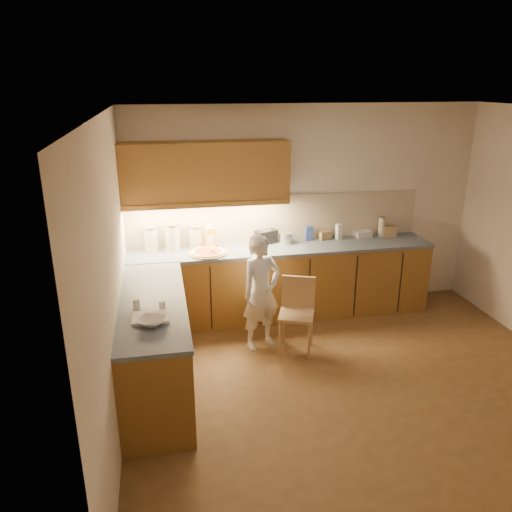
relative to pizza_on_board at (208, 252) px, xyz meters
name	(u,v)px	position (x,y,z in m)	size (l,w,h in m)	color
room	(372,222)	(1.30, -1.60, 0.74)	(4.54, 4.50, 2.62)	brown
l_counter	(245,299)	(0.38, -0.36, -0.48)	(3.77, 2.62, 0.92)	olive
backsplash	(277,218)	(0.92, 0.38, 0.27)	(3.75, 0.02, 0.58)	#BEAD93
upper_cabinets	(205,172)	(0.02, 0.22, 0.91)	(1.95, 0.36, 0.73)	olive
pizza_on_board	(208,252)	(0.00, 0.00, 0.00)	(0.45, 0.45, 0.18)	tan
child	(261,292)	(0.51, -0.63, -0.29)	(0.48, 0.31, 1.31)	white
wooden_chair	(297,309)	(0.89, -0.76, -0.46)	(0.48, 0.48, 0.82)	tan
mixing_bowl	(152,321)	(-0.65, -1.70, 0.01)	(0.23, 0.23, 0.06)	white
canister_a	(150,239)	(-0.66, 0.25, 0.13)	(0.15, 0.15, 0.30)	silver
canister_b	(151,238)	(-0.65, 0.29, 0.13)	(0.17, 0.17, 0.30)	white
canister_c	(172,237)	(-0.40, 0.23, 0.15)	(0.18, 0.18, 0.33)	silver
canister_d	(195,236)	(-0.12, 0.29, 0.12)	(0.17, 0.17, 0.27)	silver
oil_jug	(210,237)	(0.06, 0.22, 0.12)	(0.12, 0.10, 0.30)	gold
toaster	(266,237)	(0.76, 0.28, 0.06)	(0.30, 0.24, 0.17)	black
steel_pot	(285,238)	(1.00, 0.23, 0.05)	(0.18, 0.18, 0.14)	silver
blue_box	(309,233)	(1.32, 0.29, 0.07)	(0.09, 0.06, 0.18)	#334A9B
card_box_a	(325,235)	(1.54, 0.30, 0.04)	(0.15, 0.11, 0.11)	#A18456
white_bottle	(339,232)	(1.71, 0.25, 0.08)	(0.07, 0.07, 0.20)	white
flat_pack	(363,234)	(2.06, 0.29, 0.02)	(0.21, 0.15, 0.08)	silver
tall_jar	(381,227)	(2.30, 0.27, 0.11)	(0.08, 0.08, 0.26)	silver
card_box_b	(388,231)	(2.40, 0.26, 0.05)	(0.18, 0.14, 0.14)	#9F7E55
dough_cloth	(151,317)	(-0.66, -1.60, -0.01)	(0.31, 0.25, 0.02)	white
spice_jar_a	(136,304)	(-0.79, -1.36, 0.02)	(0.06, 0.06, 0.08)	white
spice_jar_b	(162,305)	(-0.56, -1.42, 0.02)	(0.06, 0.06, 0.08)	white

